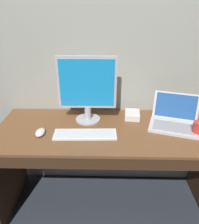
{
  "coord_description": "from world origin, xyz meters",
  "views": [
    {
      "loc": [
        -0.03,
        -1.43,
        1.62
      ],
      "look_at": [
        -0.06,
        0.0,
        0.92
      ],
      "focal_mm": 35.31,
      "sensor_mm": 36.0,
      "label": 1
    }
  ],
  "objects_px": {
    "computer_mouse": "(40,132)",
    "laptop_silver": "(174,121)",
    "external_monitor": "(87,88)",
    "wired_keyboard": "(85,134)",
    "external_drive_box": "(132,115)",
    "coffee_mug": "(199,128)"
  },
  "relations": [
    {
      "from": "computer_mouse",
      "to": "laptop_silver",
      "type": "bearing_deg",
      "value": 6.95
    },
    {
      "from": "external_monitor",
      "to": "computer_mouse",
      "type": "relative_size",
      "value": 4.62
    },
    {
      "from": "wired_keyboard",
      "to": "external_drive_box",
      "type": "height_order",
      "value": "external_drive_box"
    },
    {
      "from": "wired_keyboard",
      "to": "computer_mouse",
      "type": "relative_size",
      "value": 4.04
    },
    {
      "from": "computer_mouse",
      "to": "external_drive_box",
      "type": "height_order",
      "value": "external_drive_box"
    },
    {
      "from": "external_monitor",
      "to": "external_drive_box",
      "type": "distance_m",
      "value": 0.45
    },
    {
      "from": "external_monitor",
      "to": "wired_keyboard",
      "type": "xyz_separation_m",
      "value": [
        -0.0,
        -0.22,
        -0.27
      ]
    },
    {
      "from": "laptop_silver",
      "to": "external_monitor",
      "type": "distance_m",
      "value": 0.71
    },
    {
      "from": "external_monitor",
      "to": "external_drive_box",
      "type": "bearing_deg",
      "value": 10.22
    },
    {
      "from": "computer_mouse",
      "to": "external_drive_box",
      "type": "bearing_deg",
      "value": 20.69
    },
    {
      "from": "wired_keyboard",
      "to": "computer_mouse",
      "type": "height_order",
      "value": "computer_mouse"
    },
    {
      "from": "laptop_silver",
      "to": "external_monitor",
      "type": "height_order",
      "value": "external_monitor"
    },
    {
      "from": "computer_mouse",
      "to": "coffee_mug",
      "type": "xyz_separation_m",
      "value": [
        1.13,
        0.03,
        0.03
      ]
    },
    {
      "from": "laptop_silver",
      "to": "coffee_mug",
      "type": "height_order",
      "value": "laptop_silver"
    },
    {
      "from": "wired_keyboard",
      "to": "external_drive_box",
      "type": "relative_size",
      "value": 2.85
    },
    {
      "from": "wired_keyboard",
      "to": "external_drive_box",
      "type": "bearing_deg",
      "value": 37.92
    },
    {
      "from": "wired_keyboard",
      "to": "external_drive_box",
      "type": "xyz_separation_m",
      "value": [
        0.37,
        0.29,
        0.02
      ]
    },
    {
      "from": "laptop_silver",
      "to": "computer_mouse",
      "type": "xyz_separation_m",
      "value": [
        -0.99,
        -0.15,
        -0.02
      ]
    },
    {
      "from": "external_drive_box",
      "to": "coffee_mug",
      "type": "bearing_deg",
      "value": -29.6
    },
    {
      "from": "external_monitor",
      "to": "coffee_mug",
      "type": "bearing_deg",
      "value": -13.04
    },
    {
      "from": "external_monitor",
      "to": "wired_keyboard",
      "type": "height_order",
      "value": "external_monitor"
    },
    {
      "from": "external_drive_box",
      "to": "coffee_mug",
      "type": "xyz_separation_m",
      "value": [
        0.44,
        -0.25,
        0.03
      ]
    }
  ]
}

